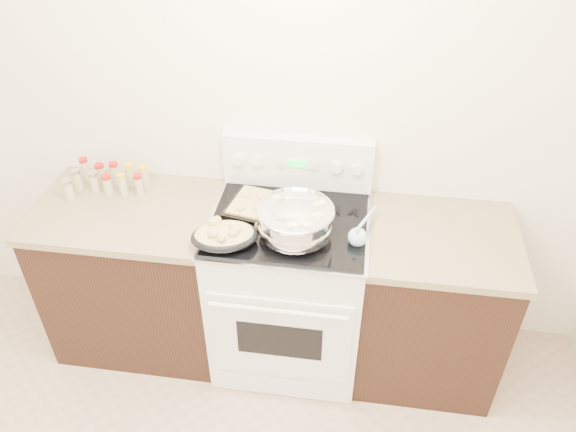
# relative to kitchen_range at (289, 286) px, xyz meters

# --- Properties ---
(room_shell) EXTENTS (4.10, 3.60, 2.75)m
(room_shell) POSITION_rel_kitchen_range_xyz_m (-0.35, -1.42, 1.21)
(room_shell) COLOR white
(room_shell) RESTS_ON ground
(counter_left) EXTENTS (0.93, 0.67, 0.92)m
(counter_left) POSITION_rel_kitchen_range_xyz_m (-0.83, 0.01, -0.03)
(counter_left) COLOR black
(counter_left) RESTS_ON ground
(counter_right) EXTENTS (0.73, 0.67, 0.92)m
(counter_right) POSITION_rel_kitchen_range_xyz_m (0.73, 0.01, -0.03)
(counter_right) COLOR black
(counter_right) RESTS_ON ground
(kitchen_range) EXTENTS (0.78, 0.73, 1.22)m
(kitchen_range) POSITION_rel_kitchen_range_xyz_m (0.00, 0.00, 0.00)
(kitchen_range) COLOR white
(kitchen_range) RESTS_ON ground
(mixing_bowl) EXTENTS (0.39, 0.39, 0.21)m
(mixing_bowl) POSITION_rel_kitchen_range_xyz_m (0.04, -0.13, 0.54)
(mixing_bowl) COLOR silver
(mixing_bowl) RESTS_ON kitchen_range
(roasting_pan) EXTENTS (0.35, 0.28, 0.11)m
(roasting_pan) POSITION_rel_kitchen_range_xyz_m (-0.27, -0.22, 0.50)
(roasting_pan) COLOR black
(roasting_pan) RESTS_ON kitchen_range
(baking_sheet) EXTENTS (0.45, 0.35, 0.06)m
(baking_sheet) POSITION_rel_kitchen_range_xyz_m (-0.11, 0.05, 0.47)
(baking_sheet) COLOR black
(baking_sheet) RESTS_ON kitchen_range
(wooden_spoon) EXTENTS (0.22, 0.21, 0.04)m
(wooden_spoon) POSITION_rel_kitchen_range_xyz_m (-0.10, -0.06, 0.46)
(wooden_spoon) COLOR #A4794B
(wooden_spoon) RESTS_ON kitchen_range
(blue_ladle) EXTENTS (0.13, 0.29, 0.11)m
(blue_ladle) POSITION_rel_kitchen_range_xyz_m (0.33, -0.12, 0.49)
(blue_ladle) COLOR #9EDBEC
(blue_ladle) RESTS_ON kitchen_range
(spice_jars) EXTENTS (0.39, 0.23, 0.13)m
(spice_jars) POSITION_rel_kitchen_range_xyz_m (-0.98, 0.15, 0.49)
(spice_jars) COLOR #BFB28C
(spice_jars) RESTS_ON counter_left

